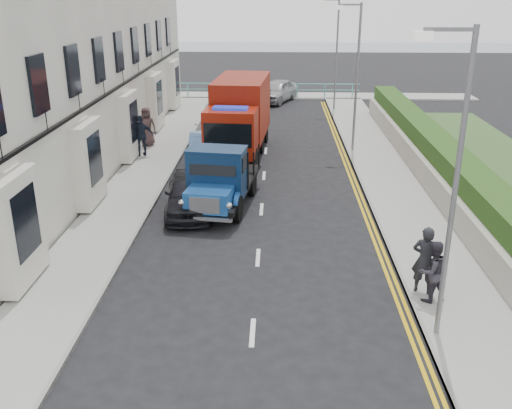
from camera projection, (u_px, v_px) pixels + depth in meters
name	position (u px, v px, depth m)	size (l,w,h in m)	color
ground	(256.00, 291.00, 15.36)	(120.00, 120.00, 0.00)	black
pavement_west	(140.00, 180.00, 23.91)	(2.40, 38.00, 0.12)	gray
pavement_east	(391.00, 183.00, 23.56)	(2.60, 38.00, 0.12)	gray
promenade	(270.00, 96.00, 42.40)	(30.00, 2.50, 0.12)	gray
sea_plane	(273.00, 52.00, 71.35)	(120.00, 120.00, 0.00)	slate
garden_east	(440.00, 164.00, 23.20)	(1.45, 28.00, 1.75)	#B2AD9E
seafront_railing	(270.00, 91.00, 41.47)	(13.00, 0.08, 1.11)	#59B2A5
lamp_near	(451.00, 174.00, 11.93)	(1.23, 0.18, 7.00)	slate
lamp_mid	(355.00, 70.00, 26.86)	(1.23, 0.18, 7.00)	slate
lamp_far	(335.00, 48.00, 36.19)	(1.23, 0.18, 7.00)	slate
bedford_lorry	(218.00, 183.00, 20.40)	(2.62, 5.22, 2.37)	black
red_lorry	(240.00, 115.00, 27.37)	(2.83, 6.96, 3.56)	black
parked_car_front	(189.00, 193.00, 20.52)	(1.67, 4.15, 1.41)	black
parked_car_mid	(207.00, 151.00, 25.64)	(1.56, 4.48, 1.48)	#5E8CCB
parked_car_rear	(217.00, 127.00, 29.85)	(2.14, 5.28, 1.53)	#ABABB0
seafront_car_left	(257.00, 91.00, 40.32)	(2.51, 5.44, 1.51)	black
seafront_car_right	(277.00, 91.00, 40.27)	(1.82, 4.53, 1.54)	#9E9DA2
pedestrian_east_near	(425.00, 260.00, 14.75)	(0.68, 0.44, 1.85)	black
pedestrian_east_far	(432.00, 271.00, 14.38)	(0.80, 0.62, 1.65)	#2E2B35
pedestrian_west_near	(141.00, 136.00, 26.87)	(1.13, 0.47, 1.93)	#1B2331
pedestrian_west_far	(147.00, 127.00, 28.60)	(0.95, 0.62, 1.95)	#443131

